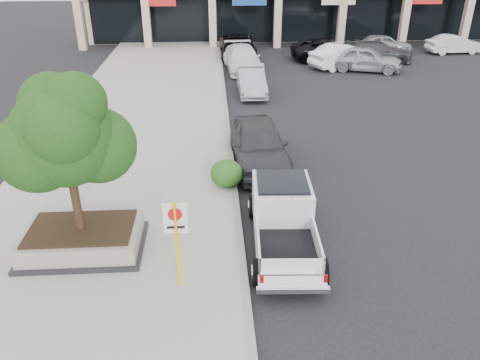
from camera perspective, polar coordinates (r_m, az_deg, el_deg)
The scene contains 18 objects.
ground at distance 12.97m, azimuth 7.07°, elevation -8.81°, with size 120.00×120.00×0.00m, color black.
sidewalk at distance 18.23m, azimuth -13.60°, elevation 2.11°, with size 8.00×52.00×0.15m, color gray.
curb at distance 17.94m, azimuth -1.09°, elevation 2.50°, with size 0.20×52.00×0.15m, color gray.
planter at distance 13.28m, azimuth -18.60°, elevation -6.78°, with size 3.20×2.20×0.68m.
planter_tree at distance 12.06m, azimuth -19.87°, elevation 5.32°, with size 2.90×2.55×4.00m.
no_parking_sign at distance 10.80m, azimuth -7.75°, elevation -6.54°, with size 0.55×0.09×2.30m.
hedge at distance 15.66m, azimuth -1.65°, elevation 0.81°, with size 1.10×0.99×0.94m, color #1D4313.
pickup_truck at distance 12.81m, azimuth 5.41°, elevation -5.02°, with size 1.82×4.93×1.55m, color white, non-canonical shape.
curb_car_a at distance 17.43m, azimuth 2.35°, elevation 4.38°, with size 1.94×4.82×1.64m, color #2E3134.
curb_car_b at distance 26.07m, azimuth 1.40°, elevation 11.87°, with size 1.41×4.04×1.33m, color #A0A2A8.
curb_car_c at distance 31.05m, azimuth 0.31°, elevation 14.57°, with size 2.12×5.23×1.52m, color white.
curb_car_d at distance 35.04m, azimuth -0.30°, elevation 16.01°, with size 2.45×5.32×1.48m, color black.
lot_car_a at distance 31.93m, azimuth 14.93°, elevation 14.12°, with size 1.88×4.68×1.59m, color #A2A5AA.
lot_car_b at distance 32.54m, azimuth 12.53°, elevation 14.57°, with size 1.63×4.69×1.54m, color silver.
lot_car_c at distance 34.81m, azimuth 16.54°, elevation 14.73°, with size 1.86×4.57×1.33m, color #323537.
lot_car_d at distance 34.45m, azimuth 10.73°, elevation 15.34°, with size 2.40×5.21×1.45m, color black.
lot_car_e at distance 37.46m, azimuth 17.09°, elevation 15.57°, with size 1.68×4.17×1.42m, color #96999D.
lot_car_f at distance 39.44m, azimuth 24.67°, elevation 14.81°, with size 1.40×4.02×1.32m, color silver.
Camera 1 is at (-2.22, -10.27, 7.60)m, focal length 35.00 mm.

